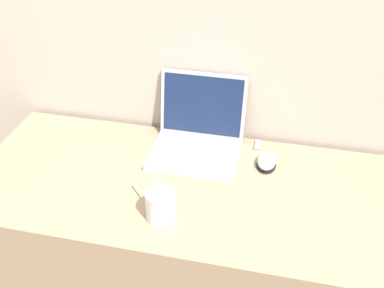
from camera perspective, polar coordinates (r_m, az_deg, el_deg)
desk at (r=1.77m, az=-1.14°, el=-14.10°), size 1.44×0.62×0.73m
laptop at (r=1.63m, az=0.76°, el=1.10°), size 0.32×0.28×0.26m
drink_cup at (r=1.36m, az=-4.01°, el=-7.71°), size 0.09×0.09×0.21m
computer_mouse at (r=1.59m, az=9.45°, el=-2.22°), size 0.07×0.10×0.04m
usb_stick at (r=1.69m, az=8.32°, el=-0.13°), size 0.02×0.06×0.01m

